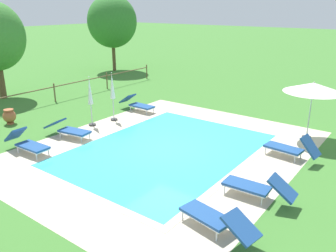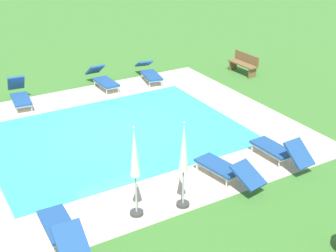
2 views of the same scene
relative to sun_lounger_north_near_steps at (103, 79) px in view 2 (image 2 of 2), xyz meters
name	(u,v)px [view 2 (image 2 of 2)]	position (x,y,z in m)	size (l,w,h in m)	color
ground_plane	(116,135)	(1.33, 4.16, -0.37)	(160.00, 160.00, 0.00)	#3D752D
pool_deck_paving	(116,135)	(1.33, 4.16, -0.37)	(11.31, 9.24, 0.01)	beige
swimming_pool_water	(116,135)	(1.33, 4.16, -0.36)	(7.77, 5.69, 0.01)	#38C6D1
pool_coping_rim	(116,134)	(1.33, 4.16, -0.36)	(8.25, 6.17, 0.01)	beige
sun_lounger_north_near_steps	(103,79)	(0.00, 0.00, 0.00)	(0.68, 2.03, 0.82)	navy
sun_lounger_north_mid	(20,95)	(3.31, 0.12, 0.02)	(0.79, 1.94, 0.97)	navy
sun_lounger_north_far	(227,169)	(-0.04, 8.10, -0.01)	(0.93, 2.14, 0.73)	navy
sun_lounger_north_end	(149,72)	(-2.00, 0.18, -0.01)	(0.98, 2.14, 0.73)	navy
sun_lounger_south_near_corner	(62,229)	(4.52, 8.36, 0.00)	(0.66, 2.03, 0.81)	navy
sun_lounger_south_far	(280,150)	(-1.94, 8.05, 0.01)	(0.68, 2.00, 0.87)	navy
patio_umbrella_closed_row_west	(184,155)	(1.55, 8.50, 1.03)	(0.32, 0.32, 2.26)	#383838
patio_umbrella_closed_row_mid_west	(135,160)	(2.68, 8.24, 1.09)	(0.32, 0.32, 2.30)	#383838
wooden_bench_lawn_side	(244,63)	(-5.96, 1.47, 0.10)	(0.48, 1.51, 0.87)	brown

